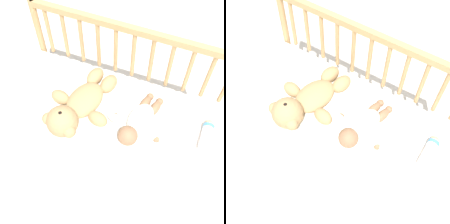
{
  "view_description": "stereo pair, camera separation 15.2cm",
  "coord_description": "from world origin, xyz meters",
  "views": [
    {
      "loc": [
        0.29,
        -0.73,
        1.89
      ],
      "look_at": [
        0.0,
        0.01,
        0.59
      ],
      "focal_mm": 50.0,
      "sensor_mm": 36.0,
      "label": 1
    },
    {
      "loc": [
        0.42,
        -0.66,
        1.89
      ],
      "look_at": [
        0.0,
        0.01,
        0.59
      ],
      "focal_mm": 50.0,
      "sensor_mm": 36.0,
      "label": 2
    }
  ],
  "objects": [
    {
      "name": "ground_plane",
      "position": [
        0.0,
        0.0,
        0.0
      ],
      "size": [
        12.0,
        12.0,
        0.0
      ],
      "primitive_type": "plane",
      "color": "silver"
    },
    {
      "name": "crib_mattress",
      "position": [
        0.0,
        0.0,
        0.26
      ],
      "size": [
        1.13,
        0.58,
        0.53
      ],
      "color": "white",
      "rests_on": "ground_plane"
    },
    {
      "name": "crib_rail",
      "position": [
        0.0,
        0.31,
        0.62
      ],
      "size": [
        1.13,
        0.04,
        0.87
      ],
      "color": "tan",
      "rests_on": "ground_plane"
    },
    {
      "name": "blanket",
      "position": [
        -0.04,
        0.01,
        0.53
      ],
      "size": [
        0.8,
        0.51,
        0.01
      ],
      "color": "white",
      "rests_on": "crib_mattress"
    },
    {
      "name": "teddy_bear",
      "position": [
        -0.17,
        -0.02,
        0.59
      ],
      "size": [
        0.35,
        0.47,
        0.16
      ],
      "color": "tan",
      "rests_on": "crib_mattress"
    },
    {
      "name": "baby",
      "position": [
        0.13,
        0.02,
        0.57
      ],
      "size": [
        0.29,
        0.34,
        0.1
      ],
      "color": "white",
      "rests_on": "crib_mattress"
    },
    {
      "name": "baby_bottle",
      "position": [
        0.46,
        0.08,
        0.56
      ],
      "size": [
        0.05,
        0.16,
        0.05
      ],
      "color": "white",
      "rests_on": "crib_mattress"
    }
  ]
}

